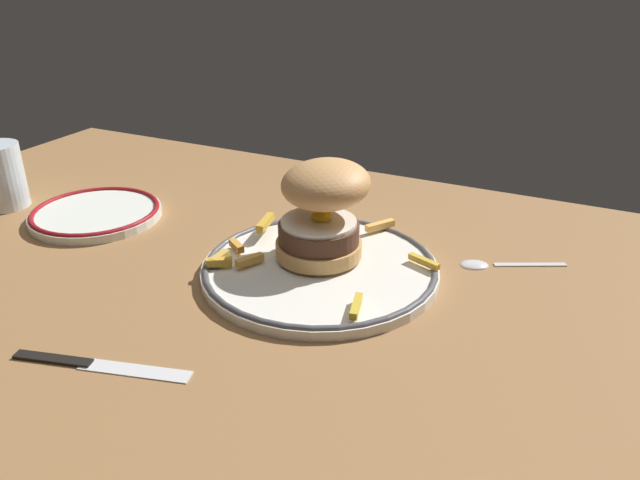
% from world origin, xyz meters
% --- Properties ---
extents(ground_plane, '(1.36, 0.82, 0.04)m').
position_xyz_m(ground_plane, '(0.00, 0.00, -0.02)').
color(ground_plane, olive).
extents(dinner_plate, '(0.29, 0.29, 0.02)m').
position_xyz_m(dinner_plate, '(0.06, 0.03, 0.01)').
color(dinner_plate, white).
rests_on(dinner_plate, ground_plane).
extents(burger, '(0.15, 0.15, 0.12)m').
position_xyz_m(burger, '(0.05, 0.06, 0.08)').
color(burger, tan).
rests_on(burger, dinner_plate).
extents(fries_pile, '(0.26, 0.25, 0.02)m').
position_xyz_m(fries_pile, '(0.01, 0.06, 0.02)').
color(fries_pile, gold).
rests_on(fries_pile, dinner_plate).
extents(water_glass, '(0.07, 0.07, 0.10)m').
position_xyz_m(water_glass, '(-0.47, 0.02, 0.04)').
color(water_glass, silver).
rests_on(water_glass, ground_plane).
extents(side_plate, '(0.19, 0.19, 0.02)m').
position_xyz_m(side_plate, '(-0.31, 0.04, 0.01)').
color(side_plate, white).
rests_on(side_plate, ground_plane).
extents(knife, '(0.18, 0.06, 0.01)m').
position_xyz_m(knife, '(-0.07, -0.22, 0.00)').
color(knife, black).
rests_on(knife, ground_plane).
extents(spoon, '(0.13, 0.07, 0.01)m').
position_xyz_m(spoon, '(0.23, 0.14, 0.00)').
color(spoon, silver).
rests_on(spoon, ground_plane).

